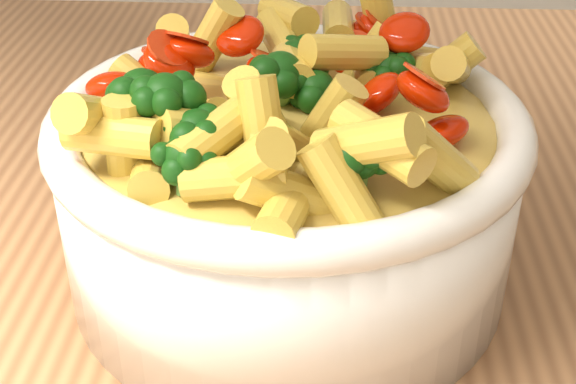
{
  "coord_description": "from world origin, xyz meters",
  "views": [
    {
      "loc": [
        0.03,
        -0.42,
        1.18
      ],
      "look_at": [
        0.01,
        -0.06,
        0.95
      ],
      "focal_mm": 50.0,
      "sensor_mm": 36.0,
      "label": 1
    }
  ],
  "objects": [
    {
      "name": "table",
      "position": [
        0.0,
        0.0,
        0.8
      ],
      "size": [
        1.2,
        0.8,
        0.9
      ],
      "color": "#AA7548",
      "rests_on": "ground"
    },
    {
      "name": "serving_bowl",
      "position": [
        0.01,
        -0.06,
        0.95
      ],
      "size": [
        0.25,
        0.25,
        0.11
      ],
      "color": "white",
      "rests_on": "table"
    },
    {
      "name": "pasta_salad",
      "position": [
        0.01,
        -0.06,
        1.02
      ],
      "size": [
        0.19,
        0.19,
        0.04
      ],
      "color": "#EDD54B",
      "rests_on": "serving_bowl"
    }
  ]
}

